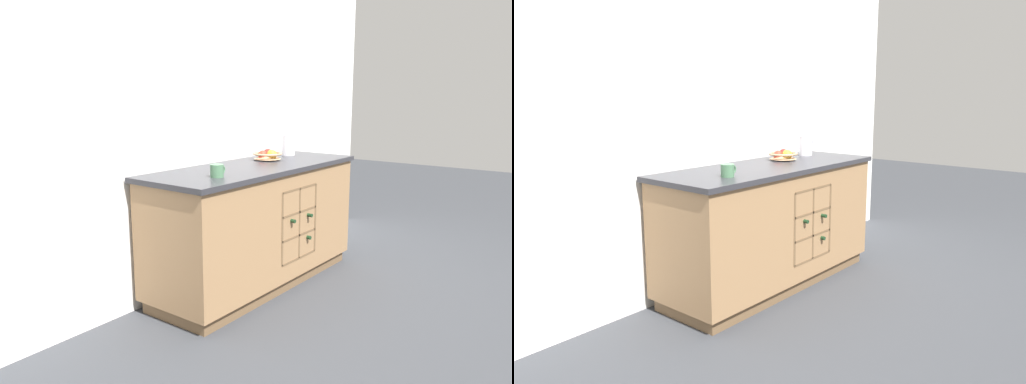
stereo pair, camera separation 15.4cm
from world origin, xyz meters
The scene contains 6 objects.
ground_plane centered at (0.00, 0.00, 0.00)m, with size 14.00×14.00×0.00m, color #383A3F.
back_wall centered at (0.00, 0.38, 1.27)m, with size 4.40×0.06×2.55m, color white.
kitchen_island centered at (0.00, 0.00, 0.46)m, with size 1.84×0.67×0.91m.
fruit_bowl centered at (0.27, 0.09, 0.95)m, with size 0.23×0.23×0.09m.
white_pitcher centered at (0.63, 0.13, 1.00)m, with size 0.17×0.12×0.17m.
ceramic_mug centered at (-0.56, -0.12, 0.95)m, with size 0.12×0.09×0.08m.
Camera 1 is at (-2.86, -2.18, 1.43)m, focal length 35.00 mm.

